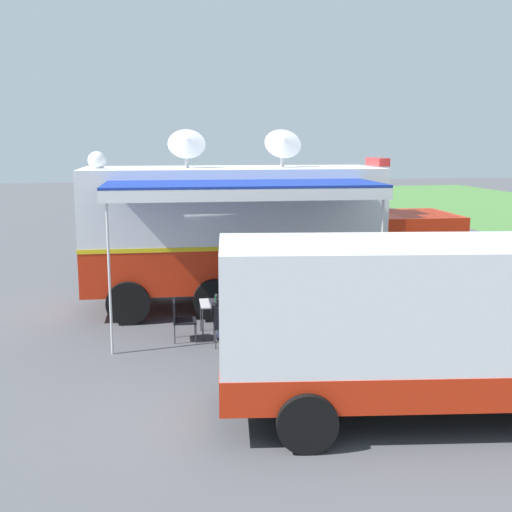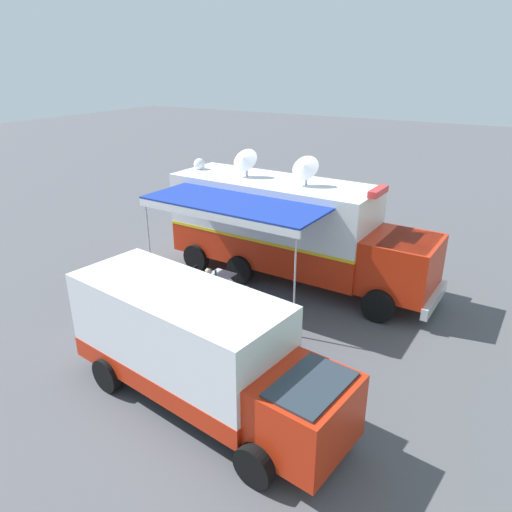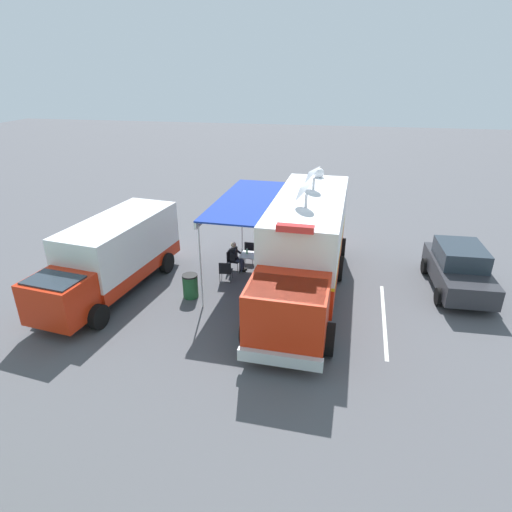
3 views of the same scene
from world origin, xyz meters
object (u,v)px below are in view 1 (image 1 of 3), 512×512
Objects in this scene: folding_chair_spare_by_truck at (280,319)px; trash_bin at (363,331)px; car_behind_truck at (192,239)px; command_truck at (262,230)px; folding_chair_at_table at (226,322)px; support_truck at (429,329)px; seated_responder at (225,313)px; folding_table at (219,305)px; water_bottle at (216,300)px; folding_chair_beside_table at (180,317)px.

trash_bin is at bearing 55.96° from folding_chair_spare_by_truck.
command_truck is at bearing 12.33° from car_behind_truck.
folding_chair_at_table is at bearing -0.57° from car_behind_truck.
support_truck is at bearing 9.60° from command_truck.
folding_chair_at_table is at bearing -2.52° from seated_responder.
support_truck is at bearing 19.50° from folding_chair_spare_by_truck.
seated_responder is (-0.15, -1.13, 0.14)m from folding_chair_spare_by_truck.
water_bottle is at bearing -25.59° from folding_table.
water_bottle is 0.25× the size of trash_bin.
folding_table is 8.10m from car_behind_truck.
folding_table is at bearing 154.41° from water_bottle.
command_truck is at bearing 155.36° from seated_responder.
folding_chair_spare_by_truck is 4.27m from support_truck.
command_truck reaches higher than car_behind_truck.
car_behind_truck is at bearing 179.43° from folding_chair_at_table.
command_truck is at bearing -163.09° from trash_bin.
command_truck reaches higher than seated_responder.
command_truck is 42.81× the size of water_bottle.
folding_table is at bearing -30.98° from command_truck.
support_truck is (7.02, 1.19, -0.56)m from command_truck.
folding_chair_at_table is 8.90m from car_behind_truck.
trash_bin is at bearing 56.51° from folding_table.
command_truck is 11.02× the size of folding_chair_spare_by_truck.
water_bottle is 0.26× the size of folding_chair_at_table.
seated_responder is at bearing -0.52° from car_behind_truck.
water_bottle is at bearing -1.40° from car_behind_truck.
folding_chair_spare_by_truck is (0.54, 2.03, 0.00)m from folding_chair_beside_table.
water_bottle reaches higher than folding_chair_at_table.
command_truck is 3.68m from folding_chair_beside_table.
car_behind_truck reaches higher than folding_chair_at_table.
folding_chair_at_table is at bearing -146.96° from support_truck.
folding_chair_spare_by_truck is at bearing -160.50° from support_truck.
folding_chair_beside_table is 0.12× the size of support_truck.
folding_chair_at_table is at bearing 56.94° from folding_chair_beside_table.
command_truck is 10.54× the size of trash_bin.
trash_bin is (0.93, 2.58, -0.06)m from folding_chair_at_table.
support_truck is (3.94, 1.39, 0.87)m from folding_chair_spare_by_truck.
seated_responder is (-0.19, 0.01, 0.14)m from folding_chair_at_table.
folding_chair_spare_by_truck is (0.76, 1.18, -0.16)m from folding_table.
water_bottle is at bearing -170.00° from folding_chair_at_table.
car_behind_truck is (-8.10, 0.13, 0.21)m from folding_table.
water_bottle is (2.47, -1.46, -1.11)m from command_truck.
folding_chair_spare_by_truck is (3.08, -0.21, -1.43)m from command_truck.
folding_chair_beside_table is at bearing -6.70° from car_behind_truck.
folding_chair_spare_by_truck is 0.70× the size of seated_responder.
command_truck is 4.49m from trash_bin.
water_bottle is at bearing -149.75° from support_truck.
trash_bin is 0.21× the size of car_behind_truck.
water_bottle is 1.43m from folding_chair_spare_by_truck.
trash_bin is 0.13× the size of support_truck.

